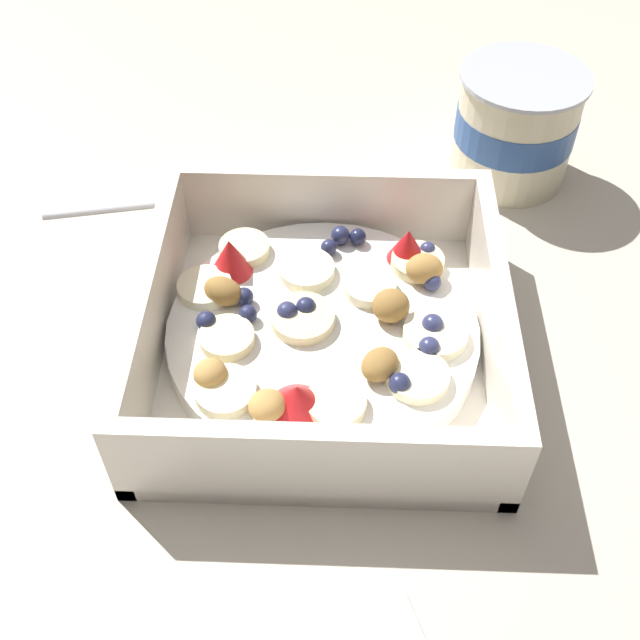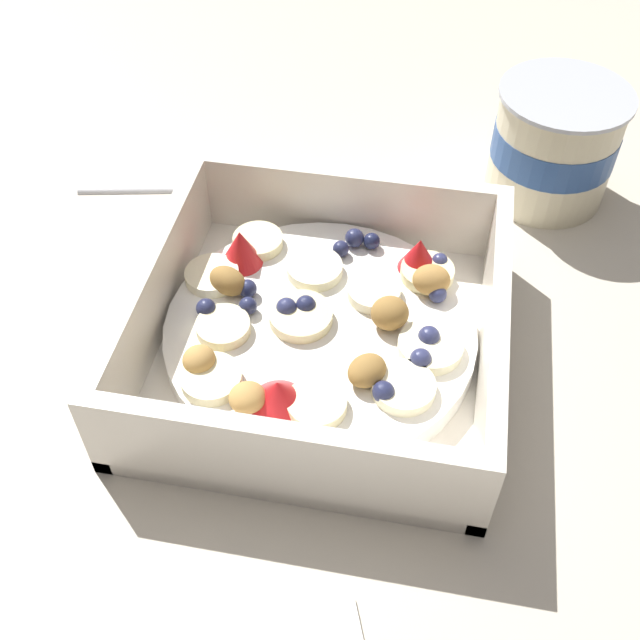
% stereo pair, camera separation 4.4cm
% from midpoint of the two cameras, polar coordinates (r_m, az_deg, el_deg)
% --- Properties ---
extents(ground_plane, '(2.40, 2.40, 0.00)m').
position_cam_midpoint_polar(ground_plane, '(0.45, 3.46, -4.66)').
color(ground_plane, beige).
extents(fruit_bowl, '(0.21, 0.21, 0.06)m').
position_cam_midpoint_polar(fruit_bowl, '(0.45, 2.80, -0.95)').
color(fruit_bowl, white).
rests_on(fruit_bowl, ground).
extents(spoon, '(0.05, 0.17, 0.01)m').
position_cam_midpoint_polar(spoon, '(0.58, -3.48, 9.81)').
color(spoon, silver).
rests_on(spoon, ground).
extents(yogurt_cup, '(0.09, 0.09, 0.08)m').
position_cam_midpoint_polar(yogurt_cup, '(0.58, 19.09, 12.11)').
color(yogurt_cup, beige).
rests_on(yogurt_cup, ground).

